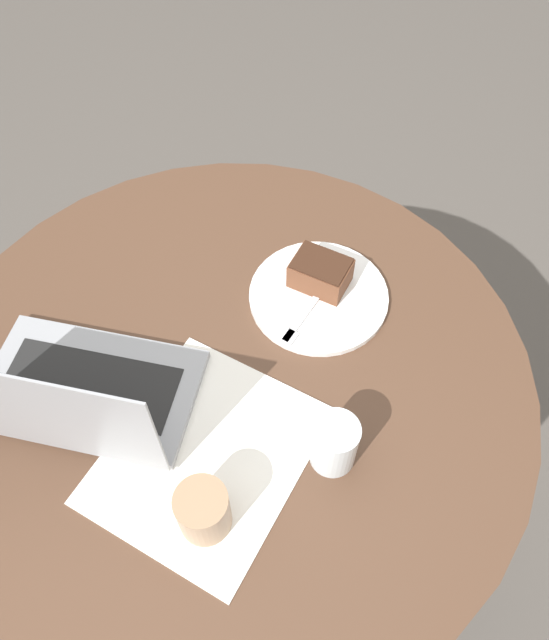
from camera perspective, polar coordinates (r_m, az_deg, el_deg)
The scene contains 9 objects.
ground_plane at distance 1.75m, azimuth -2.71°, elevation -17.35°, with size 12.00×12.00×0.00m, color #4C4742.
dining_table at distance 1.19m, azimuth -3.85°, elevation -8.73°, with size 1.02×1.02×0.77m.
paper_document at distance 0.98m, azimuth -6.22°, elevation -12.14°, with size 0.33×0.28×0.00m.
plate at distance 1.12m, azimuth 4.05°, elevation 2.21°, with size 0.25×0.25×0.01m.
cake_slice at distance 1.11m, azimuth 4.22°, elevation 4.34°, with size 0.08×0.10×0.06m.
fork at distance 1.08m, azimuth 2.73°, elevation 0.52°, with size 0.17×0.03×0.00m.
coffee_glass at distance 0.90m, azimuth -6.53°, elevation -16.96°, with size 0.08×0.08×0.09m.
water_glass at distance 0.93m, azimuth 5.49°, elevation -11.18°, with size 0.07×0.07×0.10m.
laptop at distance 1.01m, azimuth -17.54°, elevation -6.51°, with size 0.30×0.39×0.23m.
Camera 1 is at (0.41, 0.32, 1.67)m, focal length 35.00 mm.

